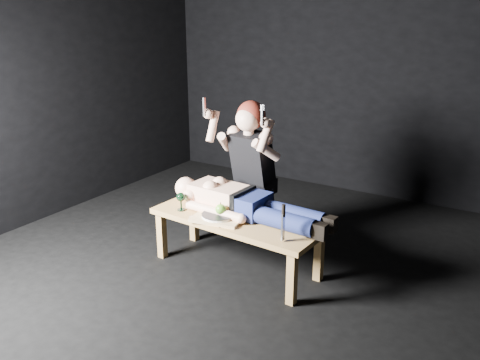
{
  "coord_description": "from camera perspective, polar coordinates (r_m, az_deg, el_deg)",
  "views": [
    {
      "loc": [
        1.7,
        -2.96,
        1.99
      ],
      "look_at": [
        -0.25,
        0.2,
        0.75
      ],
      "focal_mm": 37.23,
      "sensor_mm": 36.0,
      "label": 1
    }
  ],
  "objects": [
    {
      "name": "lying_man",
      "position": [
        3.98,
        0.86,
        -2.39
      ],
      "size": [
        1.32,
        0.48,
        0.24
      ],
      "primitive_type": null,
      "rotation": [
        0.0,
        0.0,
        -0.06
      ],
      "color": "beige",
      "rests_on": "table"
    },
    {
      "name": "apple",
      "position": [
        3.91,
        -2.23,
        -3.37
      ],
      "size": [
        0.08,
        0.08,
        0.08
      ],
      "primitive_type": "sphere",
      "color": "#46971B",
      "rests_on": "plate"
    },
    {
      "name": "serving_tray",
      "position": [
        3.94,
        -2.5,
        -4.36
      ],
      "size": [
        0.43,
        0.34,
        0.02
      ],
      "primitive_type": "cube",
      "rotation": [
        0.0,
        0.0,
        0.17
      ],
      "color": "tan",
      "rests_on": "table"
    },
    {
      "name": "plate",
      "position": [
        3.93,
        -2.51,
        -4.06
      ],
      "size": [
        0.3,
        0.3,
        0.02
      ],
      "primitive_type": "cylinder",
      "rotation": [
        0.0,
        0.0,
        0.17
      ],
      "color": "white",
      "rests_on": "serving_tray"
    },
    {
      "name": "knife_flat",
      "position": [
        3.83,
        -1.47,
        -5.19
      ],
      "size": [
        0.08,
        0.14,
        0.01
      ],
      "primitive_type": "cube",
      "rotation": [
        0.0,
        0.0,
        -0.46
      ],
      "color": "#B2B2B7",
      "rests_on": "table"
    },
    {
      "name": "back_wall",
      "position": [
        5.73,
        14.67,
        13.0
      ],
      "size": [
        5.0,
        0.0,
        5.0
      ],
      "primitive_type": "plane",
      "rotation": [
        1.57,
        0.0,
        0.0
      ],
      "color": "black",
      "rests_on": "ground"
    },
    {
      "name": "goblet",
      "position": [
        4.12,
        -6.78,
        -2.47
      ],
      "size": [
        0.08,
        0.08,
        0.15
      ],
      "primitive_type": null,
      "rotation": [
        0.0,
        0.0,
        -0.06
      ],
      "color": "black",
      "rests_on": "table"
    },
    {
      "name": "carving_knife",
      "position": [
        3.53,
        4.97,
        -4.95
      ],
      "size": [
        0.04,
        0.04,
        0.28
      ],
      "primitive_type": null,
      "rotation": [
        0.0,
        0.0,
        -0.06
      ],
      "color": "#B2B2B7",
      "rests_on": "table"
    },
    {
      "name": "kneeling_woman",
      "position": [
        4.36,
        2.03,
        0.93
      ],
      "size": [
        0.81,
        0.89,
        1.35
      ],
      "primitive_type": null,
      "rotation": [
        0.0,
        0.0,
        -0.12
      ],
      "color": "black",
      "rests_on": "ground"
    },
    {
      "name": "spoon_flat",
      "position": [
        3.92,
        -1.46,
        -4.61
      ],
      "size": [
        0.1,
        0.13,
        0.01
      ],
      "primitive_type": "cube",
      "rotation": [
        0.0,
        0.0,
        0.61
      ],
      "color": "#B2B2B7",
      "rests_on": "table"
    },
    {
      "name": "fork_flat",
      "position": [
        4.04,
        -5.0,
        -3.98
      ],
      "size": [
        0.04,
        0.15,
        0.01
      ],
      "primitive_type": "cube",
      "rotation": [
        0.0,
        0.0,
        -0.2
      ],
      "color": "#B2B2B7",
      "rests_on": "table"
    },
    {
      "name": "table",
      "position": [
        4.07,
        -0.37,
        -7.22
      ],
      "size": [
        1.44,
        0.62,
        0.45
      ],
      "primitive_type": "cube",
      "rotation": [
        0.0,
        0.0,
        -0.06
      ],
      "color": "#A77E44",
      "rests_on": "ground"
    },
    {
      "name": "ground",
      "position": [
        3.95,
        1.54,
        -11.8
      ],
      "size": [
        5.0,
        5.0,
        0.0
      ],
      "primitive_type": "plane",
      "color": "black",
      "rests_on": "ground"
    }
  ]
}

